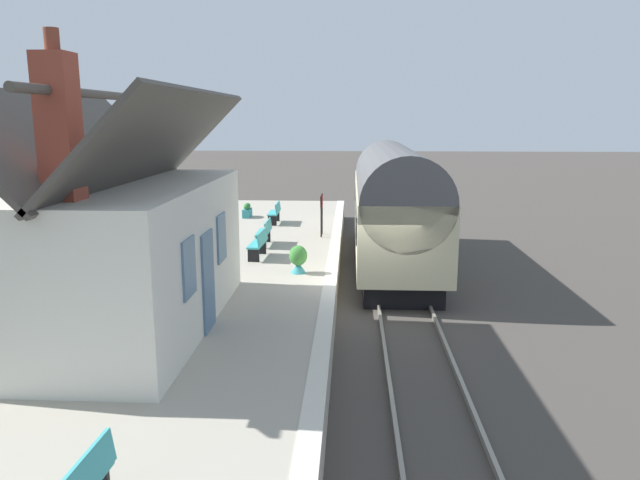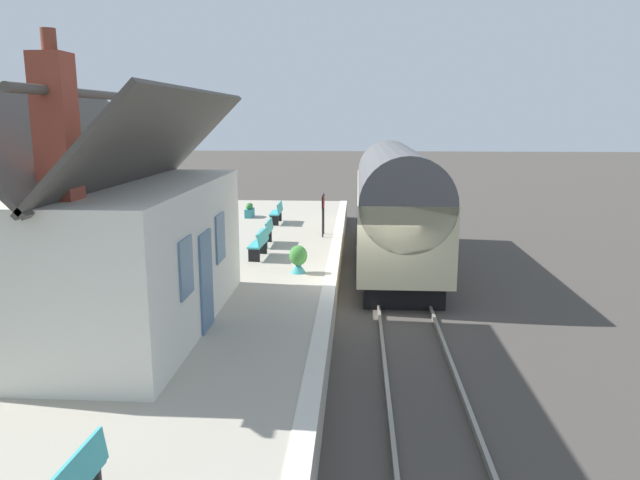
{
  "view_description": "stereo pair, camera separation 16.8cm",
  "coord_description": "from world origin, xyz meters",
  "px_view_note": "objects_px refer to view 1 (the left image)",
  "views": [
    {
      "loc": [
        -15.91,
        0.63,
        5.31
      ],
      "look_at": [
        0.71,
        1.5,
        1.88
      ],
      "focal_mm": 33.57,
      "sensor_mm": 36.0,
      "label": 1
    },
    {
      "loc": [
        -15.9,
        0.46,
        5.31
      ],
      "look_at": [
        0.71,
        1.5,
        1.88
      ],
      "focal_mm": 33.57,
      "sensor_mm": 36.0,
      "label": 2
    }
  ],
  "objects_px": {
    "bench_near_building": "(275,212)",
    "planter_edge_near": "(247,210)",
    "bench_platform_end": "(259,243)",
    "planter_bench_right": "(298,259)",
    "train": "(394,206)",
    "station_building": "(125,249)",
    "station_sign_board": "(322,205)",
    "bench_mid_platform": "(265,232)"
  },
  "relations": [
    {
      "from": "bench_near_building",
      "to": "bench_mid_platform",
      "type": "height_order",
      "value": "same"
    },
    {
      "from": "train",
      "to": "bench_platform_end",
      "type": "height_order",
      "value": "train"
    },
    {
      "from": "train",
      "to": "planter_bench_right",
      "type": "bearing_deg",
      "value": 145.57
    },
    {
      "from": "bench_mid_platform",
      "to": "train",
      "type": "bearing_deg",
      "value": -81.7
    },
    {
      "from": "bench_platform_end",
      "to": "planter_bench_right",
      "type": "relative_size",
      "value": 1.75
    },
    {
      "from": "train",
      "to": "station_sign_board",
      "type": "bearing_deg",
      "value": 65.95
    },
    {
      "from": "bench_platform_end",
      "to": "planter_bench_right",
      "type": "xyz_separation_m",
      "value": [
        -1.83,
        -1.42,
        -0.07
      ]
    },
    {
      "from": "bench_near_building",
      "to": "bench_platform_end",
      "type": "distance_m",
      "value": 6.36
    },
    {
      "from": "bench_near_building",
      "to": "bench_mid_platform",
      "type": "relative_size",
      "value": 1.0
    },
    {
      "from": "planter_edge_near",
      "to": "planter_bench_right",
      "type": "distance_m",
      "value": 10.21
    },
    {
      "from": "bench_mid_platform",
      "to": "station_sign_board",
      "type": "distance_m",
      "value": 2.74
    },
    {
      "from": "bench_platform_end",
      "to": "planter_edge_near",
      "type": "height_order",
      "value": "bench_platform_end"
    },
    {
      "from": "bench_platform_end",
      "to": "station_sign_board",
      "type": "xyz_separation_m",
      "value": [
        3.77,
        -1.82,
        0.71
      ]
    },
    {
      "from": "planter_bench_right",
      "to": "station_sign_board",
      "type": "distance_m",
      "value": 5.67
    },
    {
      "from": "bench_platform_end",
      "to": "planter_bench_right",
      "type": "distance_m",
      "value": 2.32
    },
    {
      "from": "planter_edge_near",
      "to": "station_sign_board",
      "type": "bearing_deg",
      "value": -139.0
    },
    {
      "from": "planter_edge_near",
      "to": "planter_bench_right",
      "type": "height_order",
      "value": "planter_bench_right"
    },
    {
      "from": "station_sign_board",
      "to": "station_building",
      "type": "bearing_deg",
      "value": 160.36
    },
    {
      "from": "train",
      "to": "bench_near_building",
      "type": "bearing_deg",
      "value": 51.56
    },
    {
      "from": "bench_near_building",
      "to": "station_sign_board",
      "type": "distance_m",
      "value": 3.4
    },
    {
      "from": "bench_near_building",
      "to": "planter_edge_near",
      "type": "bearing_deg",
      "value": 43.96
    },
    {
      "from": "train",
      "to": "planter_edge_near",
      "type": "relative_size",
      "value": 13.1
    },
    {
      "from": "bench_mid_platform",
      "to": "bench_platform_end",
      "type": "distance_m",
      "value": 1.94
    },
    {
      "from": "station_building",
      "to": "station_sign_board",
      "type": "relative_size",
      "value": 4.82
    },
    {
      "from": "train",
      "to": "bench_mid_platform",
      "type": "height_order",
      "value": "train"
    },
    {
      "from": "station_sign_board",
      "to": "train",
      "type": "bearing_deg",
      "value": -114.05
    },
    {
      "from": "bench_near_building",
      "to": "train",
      "type": "bearing_deg",
      "value": -128.44
    },
    {
      "from": "bench_near_building",
      "to": "planter_bench_right",
      "type": "xyz_separation_m",
      "value": [
        -8.19,
        -1.7,
        -0.07
      ]
    },
    {
      "from": "train",
      "to": "bench_near_building",
      "type": "distance_m",
      "value": 6.11
    },
    {
      "from": "station_building",
      "to": "planter_bench_right",
      "type": "height_order",
      "value": "station_building"
    },
    {
      "from": "train",
      "to": "planter_edge_near",
      "type": "distance_m",
      "value": 8.21
    },
    {
      "from": "bench_platform_end",
      "to": "station_sign_board",
      "type": "height_order",
      "value": "station_sign_board"
    },
    {
      "from": "station_building",
      "to": "bench_platform_end",
      "type": "height_order",
      "value": "station_building"
    },
    {
      "from": "bench_near_building",
      "to": "station_building",
      "type": "bearing_deg",
      "value": 173.09
    },
    {
      "from": "planter_bench_right",
      "to": "station_sign_board",
      "type": "xyz_separation_m",
      "value": [
        5.6,
        -0.4,
        0.78
      ]
    },
    {
      "from": "planter_edge_near",
      "to": "planter_bench_right",
      "type": "bearing_deg",
      "value": -161.92
    },
    {
      "from": "planter_edge_near",
      "to": "bench_mid_platform",
      "type": "bearing_deg",
      "value": -164.37
    },
    {
      "from": "bench_near_building",
      "to": "bench_mid_platform",
      "type": "bearing_deg",
      "value": -177.46
    },
    {
      "from": "bench_near_building",
      "to": "planter_edge_near",
      "type": "distance_m",
      "value": 2.12
    },
    {
      "from": "planter_edge_near",
      "to": "train",
      "type": "bearing_deg",
      "value": -130.4
    },
    {
      "from": "planter_bench_right",
      "to": "bench_platform_end",
      "type": "bearing_deg",
      "value": 37.89
    },
    {
      "from": "station_building",
      "to": "bench_near_building",
      "type": "distance_m",
      "value": 12.97
    }
  ]
}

